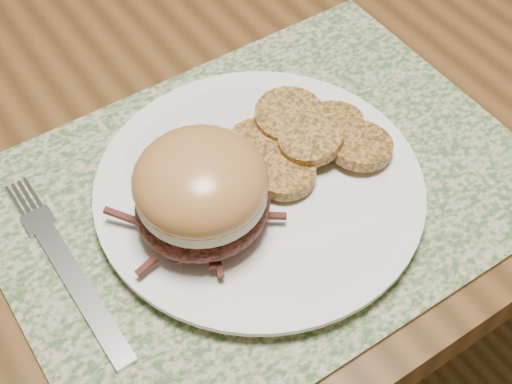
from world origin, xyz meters
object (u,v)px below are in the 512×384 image
pork_sandwich (201,192)px  fork (66,265)px  dinner_plate (259,190)px  dining_table (290,23)px

pork_sandwich → fork: size_ratio=0.54×
dinner_plate → fork: size_ratio=1.28×
dinner_plate → fork: bearing=171.2°
dining_table → pork_sandwich: bearing=-136.1°
dinner_plate → fork: 0.17m
pork_sandwich → fork: pork_sandwich is taller
dining_table → fork: size_ratio=7.36×
fork → pork_sandwich: bearing=-18.4°
fork → dining_table: bearing=30.5°
pork_sandwich → fork: 0.12m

